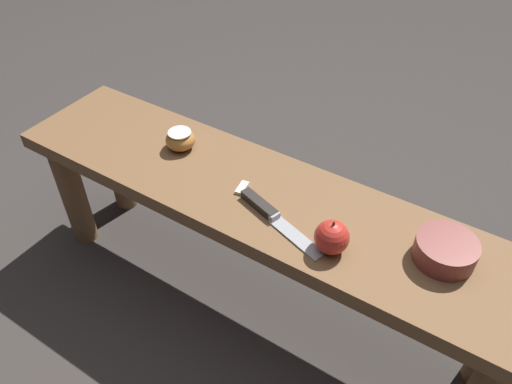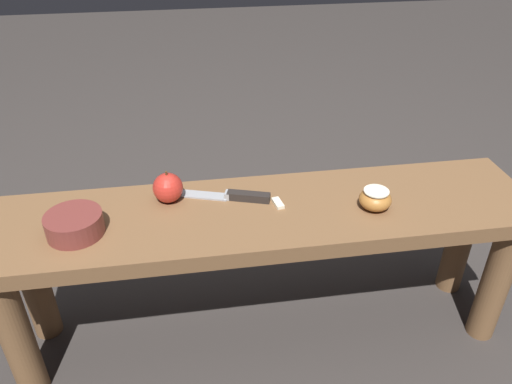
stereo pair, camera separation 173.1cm
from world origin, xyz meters
name	(u,v)px [view 1 (the left image)]	position (x,y,z in m)	size (l,w,h in m)	color
ground_plane	(257,297)	(0.00, 0.00, 0.00)	(8.00, 8.00, 0.00)	#383330
wooden_bench	(257,217)	(0.00, 0.00, 0.33)	(1.32, 0.31, 0.42)	brown
knife	(269,213)	(-0.07, 0.06, 0.43)	(0.25, 0.10, 0.02)	#9EA0A5
apple_whole	(332,237)	(-0.23, 0.07, 0.46)	(0.07, 0.07, 0.08)	red
apple_cut	(180,140)	(0.26, -0.04, 0.44)	(0.08, 0.08, 0.05)	#B27233
apple_slice_near_knife	(242,188)	(0.03, 0.01, 0.42)	(0.03, 0.05, 0.01)	silver
bowl	(445,250)	(-0.43, -0.03, 0.44)	(0.13, 0.13, 0.05)	brown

